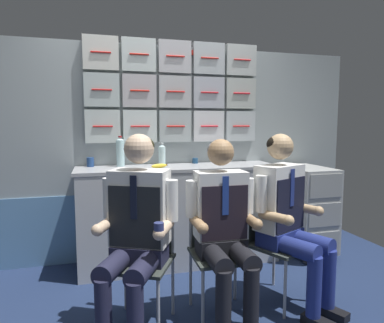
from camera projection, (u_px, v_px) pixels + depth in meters
galley_bulkhead at (164, 148)px, 3.58m from camera, size 4.20×0.14×2.20m
galley_counter at (180, 215)px, 3.40m from camera, size 1.96×0.53×0.96m
service_trolley at (306, 208)px, 3.64m from camera, size 0.40×0.65×0.92m
folding_chair_left at (144, 246)px, 2.40m from camera, size 0.54×0.54×0.85m
crew_member_left at (136, 224)px, 2.23m from camera, size 0.60×0.71×1.31m
folding_chair_right at (217, 239)px, 2.54m from camera, size 0.41×0.42×0.85m
crew_member_right at (224, 222)px, 2.36m from camera, size 0.50×0.61×1.27m
folding_chair_by_counter at (270, 232)px, 2.72m from camera, size 0.53×0.53×0.85m
crew_member_by_counter at (288, 211)px, 2.58m from camera, size 0.58×0.70×1.30m
water_bottle_blue_cap at (120, 152)px, 3.32m from camera, size 0.08×0.08×0.29m
water_bottle_clear at (162, 155)px, 3.43m from camera, size 0.07×0.07×0.22m
paper_cup_tan at (90, 162)px, 3.30m from camera, size 0.07×0.07×0.09m
espresso_cup_small at (195, 161)px, 3.58m from camera, size 0.06×0.06×0.06m
snack_banana at (159, 166)px, 3.21m from camera, size 0.17×0.10×0.04m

